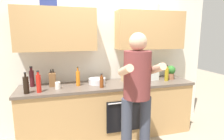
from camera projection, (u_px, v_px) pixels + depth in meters
The scene contains 17 objects.
ground_plane at pixel (109, 134), 3.26m from camera, with size 12.00×12.00×0.00m, color gray.
back_wall_unit at pixel (105, 46), 3.24m from camera, with size 4.00×0.38×2.50m.
counter at pixel (109, 110), 3.17m from camera, with size 2.84×0.67×0.90m.
person_standing at pixel (137, 89), 2.36m from camera, with size 0.49×0.45×1.72m.
bottle_wine at pixel (32, 78), 2.91m from camera, with size 0.07×0.07×0.32m.
bottle_hotsauce at pixel (39, 83), 2.61m from camera, with size 0.06×0.06×0.31m.
bottle_water at pixel (143, 75), 3.11m from camera, with size 0.06×0.06×0.32m.
bottle_oil at pixel (167, 74), 3.29m from camera, with size 0.07×0.07×0.28m.
bottle_soy at pixel (26, 85), 2.56m from camera, with size 0.08×0.08×0.30m.
bottle_vinegar at pixel (102, 82), 2.86m from camera, with size 0.06×0.06×0.22m.
bottle_juice at pixel (78, 78), 2.95m from camera, with size 0.06×0.06×0.31m.
cup_coffee at pixel (58, 85), 2.80m from camera, with size 0.08×0.08×0.10m, color white.
mixing_bowl at pixel (97, 81), 3.09m from camera, with size 0.28×0.28×0.09m, color silver.
knife_block at pixel (52, 79), 2.94m from camera, with size 0.10×0.14×0.27m.
potted_herb at pixel (171, 72), 3.40m from camera, with size 0.16×0.16×0.25m.
grocery_bag_bread at pixel (128, 75), 3.23m from camera, with size 0.19×0.21×0.23m, color tan.
grocery_bag_produce at pixel (150, 73), 3.37m from camera, with size 0.26×0.21×0.23m, color silver.
Camera 1 is at (-0.77, -2.89, 1.70)m, focal length 30.09 mm.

